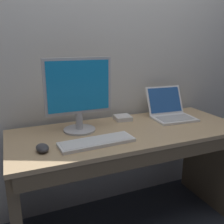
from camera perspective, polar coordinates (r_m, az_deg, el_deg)
name	(u,v)px	position (r m, az deg, el deg)	size (l,w,h in m)	color
ground_plane	(127,223)	(2.11, 3.50, -23.95)	(14.00, 14.00, 0.00)	#2D333D
back_wall	(108,19)	(1.98, -0.94, 20.40)	(3.88, 0.04, 3.02)	silver
desk	(129,164)	(1.82, 3.95, -11.70)	(1.60, 0.65, 0.76)	tan
laptop_white	(171,113)	(2.02, 13.36, -0.19)	(0.34, 0.34, 0.23)	white
external_monitor	(79,93)	(1.64, -7.64, 4.21)	(0.44, 0.22, 0.49)	#B7B7BC
wired_keyboard	(97,142)	(1.49, -3.46, -6.81)	(0.46, 0.17, 0.02)	white
computer_mouse	(42,148)	(1.44, -15.59, -7.89)	(0.07, 0.11, 0.04)	#38383D
external_drive_box	(123,118)	(1.93, 2.46, -1.32)	(0.12, 0.13, 0.03)	silver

